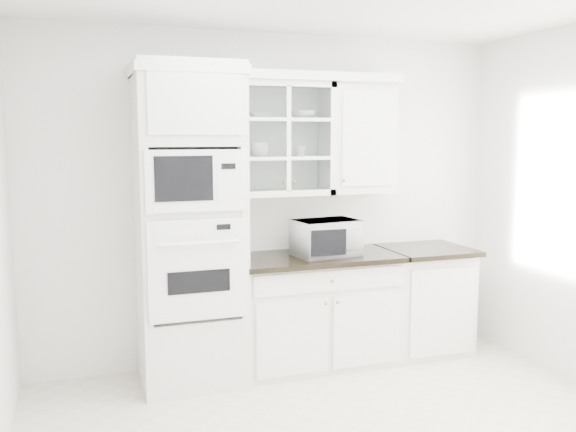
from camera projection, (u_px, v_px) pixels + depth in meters
name	position (u px, v px, depth m)	size (l,w,h in m)	color
room_shell	(335.00, 151.00, 3.78)	(4.00, 3.50, 2.70)	white
oven_column	(190.00, 227.00, 4.54)	(0.76, 0.68, 2.40)	silver
base_cabinet_run	(316.00, 309.00, 4.99)	(1.32, 0.67, 0.92)	silver
extra_base_cabinet	(423.00, 299.00, 5.31)	(0.72, 0.67, 0.92)	silver
upper_cabinet_glass	(282.00, 139.00, 4.86)	(0.80, 0.33, 0.90)	silver
upper_cabinet_solid	(359.00, 139.00, 5.08)	(0.55, 0.33, 0.90)	silver
crown_molding	(270.00, 76.00, 4.74)	(2.14, 0.38, 0.07)	white
countertop_microwave	(325.00, 237.00, 4.89)	(0.50, 0.41, 0.29)	white
bowl_a	(260.00, 115.00, 4.79)	(0.19, 0.19, 0.05)	white
bowl_b	(303.00, 115.00, 4.91)	(0.21, 0.21, 0.07)	white
cup_a	(260.00, 150.00, 4.80)	(0.14, 0.14, 0.11)	white
cup_b	(300.00, 151.00, 4.91)	(0.09, 0.09, 0.09)	white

